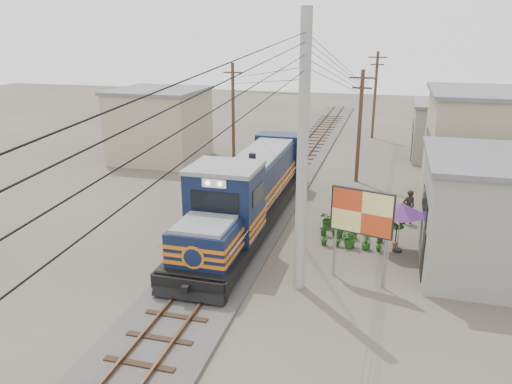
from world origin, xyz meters
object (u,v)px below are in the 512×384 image
(billboard, at_px, (362,215))
(vendor, at_px, (408,207))
(locomotive, at_px, (249,193))
(market_umbrella, at_px, (401,209))

(billboard, height_order, vendor, billboard)
(locomotive, height_order, billboard, locomotive)
(market_umbrella, xyz_separation_m, vendor, (0.47, 3.47, -1.09))
(vendor, bearing_deg, market_umbrella, 57.30)
(locomotive, xyz_separation_m, market_umbrella, (7.08, -1.14, 0.28))
(market_umbrella, distance_m, vendor, 3.66)
(billboard, xyz_separation_m, market_umbrella, (1.47, 3.24, -0.77))
(vendor, bearing_deg, billboard, 48.85)
(vendor, bearing_deg, locomotive, -7.88)
(locomotive, height_order, market_umbrella, locomotive)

